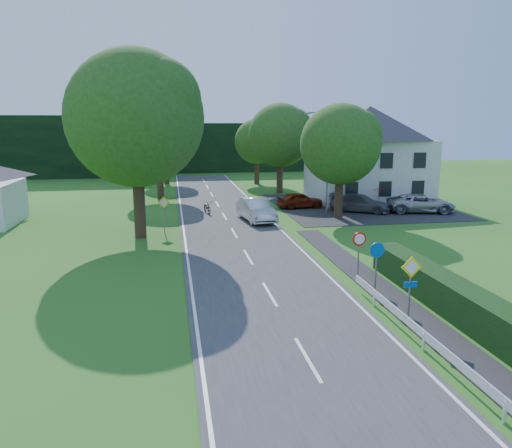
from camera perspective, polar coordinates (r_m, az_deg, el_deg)
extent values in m
cube|color=#373739|center=(28.98, -1.51, -2.79)|extent=(7.00, 80.00, 0.04)
cube|color=black|center=(44.39, 11.54, 2.05)|extent=(14.00, 16.00, 0.04)
cube|color=white|center=(28.71, -7.96, -2.99)|extent=(0.12, 80.00, 0.01)
cube|color=white|center=(29.59, 4.73, -2.47)|extent=(0.12, 80.00, 0.01)
cube|color=black|center=(74.84, -0.48, 8.78)|extent=(30.00, 5.00, 7.00)
cube|color=silver|center=(47.53, 12.64, 6.01)|extent=(10.00, 8.00, 5.60)
pyramid|color=#2A2A30|center=(47.32, 12.87, 11.19)|extent=(10.60, 8.40, 3.00)
cylinder|color=slate|center=(39.82, 8.19, 6.86)|extent=(0.16, 0.16, 8.00)
cylinder|color=slate|center=(39.46, 7.23, 12.51)|extent=(1.70, 0.10, 0.10)
cube|color=slate|center=(39.21, 5.94, 12.48)|extent=(0.50, 0.18, 0.12)
cylinder|color=slate|center=(18.81, 17.14, -7.62)|extent=(0.07, 0.07, 2.40)
cube|color=#F8F70D|center=(18.49, 17.37, -4.72)|extent=(0.78, 0.04, 0.78)
cube|color=white|center=(18.49, 17.37, -4.72)|extent=(0.57, 0.05, 0.57)
cube|color=#0B58B2|center=(18.68, 17.24, -6.64)|extent=(0.50, 0.04, 0.22)
cylinder|color=slate|center=(21.42, 13.53, -5.35)|extent=(0.07, 0.07, 2.20)
cylinder|color=#0B58B2|center=(21.14, 13.68, -2.91)|extent=(0.64, 0.04, 0.64)
cylinder|color=slate|center=(23.19, 11.60, -3.95)|extent=(0.07, 0.07, 2.20)
cylinder|color=red|center=(22.93, 11.72, -1.68)|extent=(0.64, 0.04, 0.64)
cylinder|color=white|center=(22.91, 11.74, -1.70)|extent=(0.48, 0.04, 0.48)
cylinder|color=slate|center=(33.35, -10.44, 0.84)|extent=(0.07, 0.07, 2.20)
cube|color=#F8F70D|center=(33.16, -10.50, 2.45)|extent=(0.78, 0.04, 0.78)
cube|color=white|center=(33.16, -10.50, 2.45)|extent=(0.57, 0.05, 0.57)
imported|color=silver|center=(36.67, 0.01, 1.63)|extent=(2.46, 5.20, 1.65)
imported|color=black|center=(40.00, -5.59, 1.96)|extent=(1.01, 2.02, 1.01)
imported|color=maroon|center=(42.42, 5.05, 2.74)|extent=(4.05, 2.02, 1.33)
imported|color=#A9AAAE|center=(46.45, 9.88, 3.52)|extent=(4.89, 2.28, 1.55)
imported|color=#55555A|center=(41.30, 11.82, 2.35)|extent=(5.20, 4.25, 1.42)
imported|color=#A5A5AC|center=(42.34, 18.34, 2.27)|extent=(5.70, 3.50, 1.47)
imported|color=#B21D0E|center=(43.45, 13.91, 2.92)|extent=(2.34, 2.36, 1.73)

